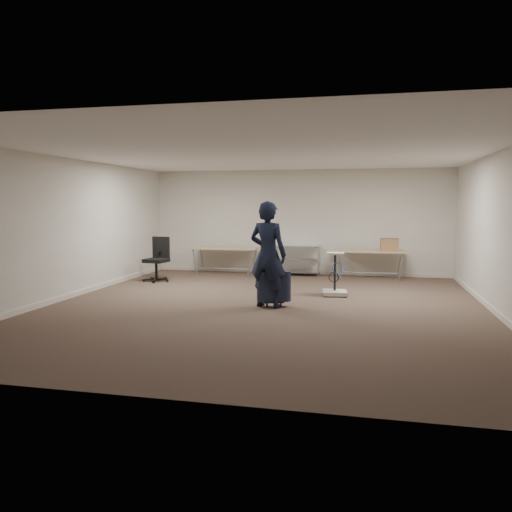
# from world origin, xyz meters

# --- Properties ---
(ground) EXTENTS (9.00, 9.00, 0.00)m
(ground) POSITION_xyz_m (0.00, 0.00, 0.00)
(ground) COLOR #413228
(ground) RESTS_ON ground
(room_shell) EXTENTS (8.00, 9.00, 9.00)m
(room_shell) POSITION_xyz_m (0.00, 1.38, 0.05)
(room_shell) COLOR beige
(room_shell) RESTS_ON ground
(folding_table_left) EXTENTS (1.80, 0.75, 0.73)m
(folding_table_left) POSITION_xyz_m (-1.90, 3.95, 0.68)
(folding_table_left) COLOR tan
(folding_table_left) RESTS_ON ground
(folding_table_right) EXTENTS (1.80, 0.75, 0.73)m
(folding_table_right) POSITION_xyz_m (1.90, 3.95, 0.68)
(folding_table_right) COLOR tan
(folding_table_right) RESTS_ON ground
(wire_shelf) EXTENTS (1.22, 0.47, 0.80)m
(wire_shelf) POSITION_xyz_m (0.00, 4.20, 0.44)
(wire_shelf) COLOR silver
(wire_shelf) RESTS_ON ground
(person) EXTENTS (0.81, 0.63, 1.94)m
(person) POSITION_xyz_m (0.06, 0.01, 0.97)
(person) COLOR black
(person) RESTS_ON ground
(suitcase) EXTENTS (0.46, 0.35, 1.11)m
(suitcase) POSITION_xyz_m (0.17, 0.04, 0.38)
(suitcase) COLOR black
(suitcase) RESTS_ON ground
(office_chair) EXTENTS (0.66, 0.66, 1.08)m
(office_chair) POSITION_xyz_m (-3.20, 2.45, 0.33)
(office_chair) COLOR black
(office_chair) RESTS_ON ground
(equipment_cart) EXTENTS (0.54, 0.54, 0.89)m
(equipment_cart) POSITION_xyz_m (1.19, 1.43, 0.23)
(equipment_cart) COLOR beige
(equipment_cart) RESTS_ON ground
(cardboard_box) EXTENTS (0.43, 0.33, 0.31)m
(cardboard_box) POSITION_xyz_m (2.37, 3.85, 0.89)
(cardboard_box) COLOR #A3764C
(cardboard_box) RESTS_ON folding_table_right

